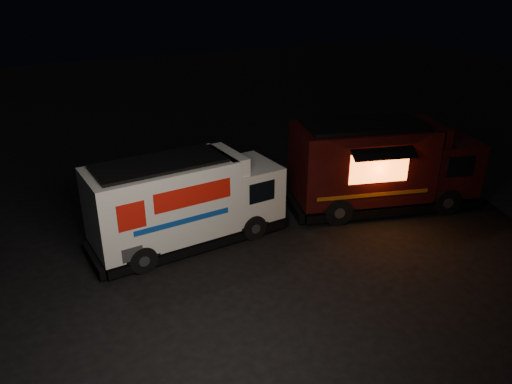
# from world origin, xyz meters

# --- Properties ---
(ground) EXTENTS (80.00, 80.00, 0.00)m
(ground) POSITION_xyz_m (0.00, 0.00, 0.00)
(ground) COLOR black
(ground) RESTS_ON ground
(white_truck) EXTENTS (6.49, 2.67, 2.87)m
(white_truck) POSITION_xyz_m (-0.81, 2.44, 1.44)
(white_truck) COLOR silver
(white_truck) RESTS_ON ground
(red_truck) EXTENTS (7.32, 4.28, 3.21)m
(red_truck) POSITION_xyz_m (6.39, 1.78, 1.60)
(red_truck) COLOR #36090C
(red_truck) RESTS_ON ground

